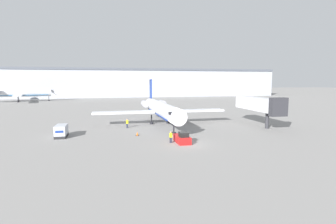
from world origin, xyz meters
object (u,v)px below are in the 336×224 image
luggage_cart (61,131)px  traffic_cone_left (137,134)px  worker_near_tug (171,137)px  pushback_tug (182,138)px  jet_bridge (259,104)px  airplane_parked_far_left (20,92)px  airplane_main (161,108)px  worker_by_wing (127,123)px

luggage_cart → traffic_cone_left: bearing=-6.9°
worker_near_tug → pushback_tug: bearing=-9.4°
jet_bridge → airplane_parked_far_left: bearing=130.2°
airplane_main → airplane_parked_far_left: airplane_parked_far_left is taller
worker_by_wing → jet_bridge: (26.43, -3.57, 3.53)m
airplane_main → jet_bridge: (19.18, -6.46, 1.05)m
airplane_main → traffic_cone_left: airplane_main is taller
airplane_main → worker_near_tug: (-1.79, -16.91, -2.51)m
airplane_parked_far_left → luggage_cart: bearing=-69.8°
airplane_main → jet_bridge: size_ratio=1.95×
worker_near_tug → airplane_parked_far_left: size_ratio=0.05×
worker_by_wing → airplane_parked_far_left: airplane_parked_far_left is taller
airplane_main → jet_bridge: bearing=-18.6°
worker_near_tug → airplane_parked_far_left: 102.56m
worker_near_tug → jet_bridge: size_ratio=0.12×
pushback_tug → luggage_cart: 20.01m
airplane_main → luggage_cart: 20.63m
worker_near_tug → airplane_parked_far_left: airplane_parked_far_left is taller
luggage_cart → airplane_parked_far_left: airplane_parked_far_left is taller
worker_near_tug → jet_bridge: jet_bridge is taller
airplane_main → airplane_parked_far_left: bearing=123.5°
luggage_cart → worker_by_wing: (11.13, 6.16, -0.07)m
worker_by_wing → airplane_parked_far_left: size_ratio=0.06×
worker_by_wing → traffic_cone_left: worker_by_wing is taller
traffic_cone_left → airplane_parked_far_left: bearing=116.9°
airplane_parked_far_left → jet_bridge: (68.16, -80.54, 0.27)m
airplane_main → worker_near_tug: 17.19m
airplane_main → luggage_cart: (-18.38, -9.05, -2.40)m
worker_by_wing → airplane_parked_far_left: (-41.74, 76.96, 3.26)m
worker_by_wing → traffic_cone_left: 7.77m
luggage_cart → jet_bridge: (37.56, 2.59, 3.45)m
traffic_cone_left → airplane_parked_far_left: size_ratio=0.02×
luggage_cart → traffic_cone_left: (12.29, -1.49, -0.70)m
luggage_cart → worker_by_wing: 12.72m
pushback_tug → airplane_parked_far_left: size_ratio=0.12×
worker_near_tug → worker_by_wing: (-5.46, 14.03, 0.03)m
luggage_cart → airplane_main: bearing=26.2°
traffic_cone_left → jet_bridge: size_ratio=0.04×
airplane_main → worker_by_wing: size_ratio=15.88×
worker_by_wing → jet_bridge: 26.90m
pushback_tug → jet_bridge: bearing=29.1°
worker_by_wing → jet_bridge: bearing=-7.7°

